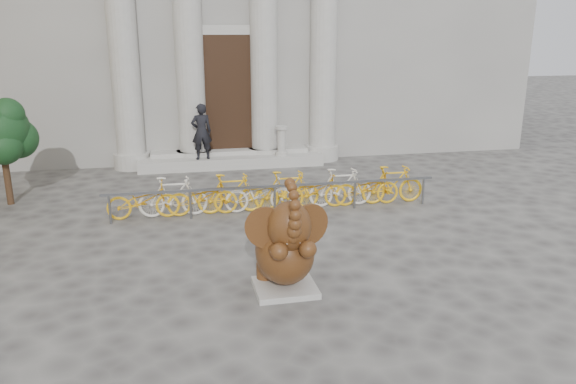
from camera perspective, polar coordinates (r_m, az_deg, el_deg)
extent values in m
plane|color=#474442|center=(9.93, -0.14, -10.02)|extent=(80.00, 80.00, 0.00)
cube|color=black|center=(18.84, -6.12, 9.82)|extent=(2.40, 0.16, 4.00)
cylinder|color=#A8A59E|center=(18.59, -16.44, 14.44)|extent=(0.90, 0.90, 8.00)
cylinder|color=#A8A59E|center=(18.54, -10.07, 14.83)|extent=(0.90, 0.90, 8.00)
cylinder|color=#A8A59E|center=(18.76, -2.47, 15.07)|extent=(0.90, 0.90, 8.00)
cylinder|color=#A8A59E|center=(19.18, 3.65, 15.08)|extent=(0.90, 0.90, 8.00)
cube|color=#A8A59E|center=(18.69, -5.78, 3.18)|extent=(6.00, 1.20, 0.36)
cube|color=#A8A59E|center=(9.93, -0.30, -9.68)|extent=(1.07, 0.97, 0.11)
ellipsoid|color=black|center=(9.98, -0.58, -7.19)|extent=(0.90, 0.86, 0.68)
ellipsoid|color=black|center=(9.67, -0.33, -6.07)|extent=(1.04, 1.29, 1.10)
cylinder|color=black|center=(10.13, -2.34, -7.95)|extent=(0.32, 0.32, 0.28)
cylinder|color=black|center=(10.23, 0.85, -7.68)|extent=(0.32, 0.32, 0.28)
cylinder|color=black|center=(9.17, -1.22, -5.95)|extent=(0.26, 0.64, 0.42)
cylinder|color=black|center=(9.26, 1.63, -5.72)|extent=(0.26, 0.64, 0.42)
ellipsoid|color=black|center=(9.11, 0.16, -3.51)|extent=(0.73, 0.69, 0.85)
cylinder|color=black|center=(9.18, -2.21, -3.66)|extent=(0.70, 0.26, 0.72)
cylinder|color=black|center=(9.32, 2.16, -3.34)|extent=(0.70, 0.28, 0.72)
cone|color=beige|center=(8.95, -0.35, -5.04)|extent=(0.14, 0.25, 0.11)
cone|color=beige|center=(9.00, 1.24, -4.92)|extent=(0.13, 0.25, 0.11)
cube|color=slate|center=(13.69, -1.35, 0.61)|extent=(8.20, 0.06, 0.06)
cylinder|color=slate|center=(13.69, -17.65, -1.70)|extent=(0.06, 0.06, 0.70)
cylinder|color=slate|center=(13.60, -9.89, -1.28)|extent=(0.06, 0.06, 0.70)
cylinder|color=slate|center=(13.79, -1.35, -0.79)|extent=(0.06, 0.06, 0.70)
cylinder|color=slate|center=(14.27, 6.79, -0.30)|extent=(0.06, 0.06, 0.70)
cylinder|color=slate|center=(14.94, 13.56, 0.11)|extent=(0.06, 0.06, 0.70)
imported|color=yellow|center=(13.82, -14.51, -0.63)|extent=(1.70, 0.50, 1.00)
imported|color=silver|center=(13.79, -11.61, -0.47)|extent=(1.66, 0.47, 1.00)
imported|color=yellow|center=(13.80, -8.71, -0.30)|extent=(1.70, 0.50, 1.00)
imported|color=yellow|center=(13.85, -5.82, -0.14)|extent=(1.66, 0.47, 1.00)
imported|color=silver|center=(13.93, -2.95, 0.02)|extent=(1.70, 0.50, 1.00)
imported|color=yellow|center=(14.04, -0.12, 0.18)|extent=(1.66, 0.47, 1.00)
imported|color=yellow|center=(14.19, 2.65, 0.33)|extent=(1.70, 0.50, 1.00)
imported|color=silver|center=(14.37, 5.37, 0.48)|extent=(1.66, 0.47, 1.00)
imported|color=yellow|center=(14.58, 8.00, 0.63)|extent=(1.70, 0.50, 1.00)
imported|color=yellow|center=(14.82, 10.56, 0.77)|extent=(1.66, 0.47, 1.00)
cylinder|color=#332114|center=(16.09, -26.68, 1.76)|extent=(0.17, 0.17, 1.68)
sphere|color=black|center=(15.88, -27.20, 5.68)|extent=(1.40, 1.40, 1.40)
sphere|color=black|center=(16.01, -25.77, 4.91)|extent=(1.03, 1.03, 1.03)
sphere|color=black|center=(15.65, -26.95, 4.18)|extent=(0.93, 0.93, 0.93)
sphere|color=black|center=(15.67, -26.64, 7.03)|extent=(0.84, 0.84, 0.84)
imported|color=black|center=(18.07, -8.78, 6.08)|extent=(0.70, 0.51, 1.78)
cylinder|color=#A8A59E|center=(18.57, -0.67, 3.93)|extent=(0.40, 0.40, 0.12)
cylinder|color=#A8A59E|center=(18.50, -0.67, 5.10)|extent=(0.28, 0.28, 0.89)
cylinder|color=#A8A59E|center=(18.41, -0.68, 6.56)|extent=(0.40, 0.40, 0.10)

